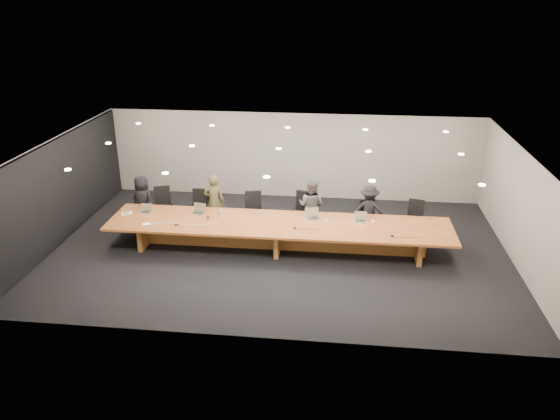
{
  "coord_description": "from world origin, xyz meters",
  "views": [
    {
      "loc": [
        1.52,
        -12.99,
        6.47
      ],
      "look_at": [
        0.0,
        0.3,
        1.0
      ],
      "focal_mm": 35.0,
      "sensor_mm": 36.0,
      "label": 1
    }
  ],
  "objects_px": {
    "mic_left": "(176,224)",
    "person_a": "(143,201)",
    "person_c": "(311,206)",
    "water_bottle": "(221,213)",
    "chair_mid_left": "(254,211)",
    "person_b": "(214,202)",
    "person_d": "(369,210)",
    "mic_center": "(295,228)",
    "chair_mid_right": "(303,212)",
    "chair_far_left": "(163,206)",
    "paper_cup_near": "(327,221)",
    "paper_cup_far": "(373,222)",
    "chair_left": "(200,209)",
    "chair_right": "(369,218)",
    "laptop_b": "(198,209)",
    "laptop_d": "(313,214)",
    "amber_mug": "(208,217)",
    "chair_far_right": "(414,219)",
    "mic_right": "(392,236)",
    "laptop_a": "(145,209)",
    "av_box": "(146,224)",
    "laptop_e": "(361,217)"
  },
  "relations": [
    {
      "from": "chair_mid_right",
      "to": "laptop_d",
      "type": "bearing_deg",
      "value": -58.37
    },
    {
      "from": "chair_mid_right",
      "to": "laptop_e",
      "type": "relative_size",
      "value": 3.71
    },
    {
      "from": "water_bottle",
      "to": "mic_center",
      "type": "xyz_separation_m",
      "value": [
        2.04,
        -0.54,
        -0.09
      ]
    },
    {
      "from": "laptop_e",
      "to": "laptop_b",
      "type": "bearing_deg",
      "value": 179.71
    },
    {
      "from": "chair_far_right",
      "to": "laptop_e",
      "type": "bearing_deg",
      "value": -134.5
    },
    {
      "from": "chair_far_right",
      "to": "person_d",
      "type": "xyz_separation_m",
      "value": [
        -1.26,
        -0.0,
        0.19
      ]
    },
    {
      "from": "chair_mid_left",
      "to": "person_d",
      "type": "height_order",
      "value": "person_d"
    },
    {
      "from": "laptop_e",
      "to": "chair_left",
      "type": "bearing_deg",
      "value": 169.81
    },
    {
      "from": "chair_far_left",
      "to": "mic_right",
      "type": "height_order",
      "value": "chair_far_left"
    },
    {
      "from": "person_c",
      "to": "laptop_b",
      "type": "distance_m",
      "value": 3.17
    },
    {
      "from": "chair_mid_right",
      "to": "chair_far_left",
      "type": "bearing_deg",
      "value": -173.22
    },
    {
      "from": "mic_right",
      "to": "av_box",
      "type": "bearing_deg",
      "value": -179.73
    },
    {
      "from": "chair_left",
      "to": "chair_right",
      "type": "distance_m",
      "value": 4.82
    },
    {
      "from": "av_box",
      "to": "mic_left",
      "type": "relative_size",
      "value": 1.92
    },
    {
      "from": "person_a",
      "to": "chair_far_left",
      "type": "bearing_deg",
      "value": -147.82
    },
    {
      "from": "person_d",
      "to": "laptop_e",
      "type": "bearing_deg",
      "value": 81.0
    },
    {
      "from": "laptop_d",
      "to": "chair_right",
      "type": "bearing_deg",
      "value": 11.03
    },
    {
      "from": "person_b",
      "to": "mic_right",
      "type": "relative_size",
      "value": 14.25
    },
    {
      "from": "chair_far_right",
      "to": "laptop_a",
      "type": "xyz_separation_m",
      "value": [
        -7.36,
        -0.93,
        0.34
      ]
    },
    {
      "from": "person_a",
      "to": "paper_cup_near",
      "type": "height_order",
      "value": "person_a"
    },
    {
      "from": "paper_cup_near",
      "to": "paper_cup_far",
      "type": "distance_m",
      "value": 1.2
    },
    {
      "from": "laptop_a",
      "to": "mic_right",
      "type": "xyz_separation_m",
      "value": [
        6.61,
        -0.8,
        -0.1
      ]
    },
    {
      "from": "chair_right",
      "to": "laptop_a",
      "type": "height_order",
      "value": "chair_right"
    },
    {
      "from": "chair_far_right",
      "to": "av_box",
      "type": "xyz_separation_m",
      "value": [
        -7.05,
        -1.76,
        0.24
      ]
    },
    {
      "from": "chair_mid_left",
      "to": "chair_far_right",
      "type": "relative_size",
      "value": 1.06
    },
    {
      "from": "mic_left",
      "to": "person_a",
      "type": "bearing_deg",
      "value": 132.9
    },
    {
      "from": "paper_cup_near",
      "to": "paper_cup_far",
      "type": "xyz_separation_m",
      "value": [
        1.2,
        0.04,
        0.0
      ]
    },
    {
      "from": "chair_left",
      "to": "chair_right",
      "type": "xyz_separation_m",
      "value": [
        4.82,
        0.03,
        -0.06
      ]
    },
    {
      "from": "person_d",
      "to": "laptop_d",
      "type": "distance_m",
      "value": 1.74
    },
    {
      "from": "person_c",
      "to": "water_bottle",
      "type": "distance_m",
      "value": 2.57
    },
    {
      "from": "water_bottle",
      "to": "chair_far_left",
      "type": "bearing_deg",
      "value": 152.2
    },
    {
      "from": "chair_right",
      "to": "laptop_a",
      "type": "xyz_separation_m",
      "value": [
        -6.11,
        -0.91,
        0.36
      ]
    },
    {
      "from": "person_a",
      "to": "person_b",
      "type": "bearing_deg",
      "value": -162.55
    },
    {
      "from": "laptop_b",
      "to": "water_bottle",
      "type": "xyz_separation_m",
      "value": [
        0.68,
        -0.12,
        -0.04
      ]
    },
    {
      "from": "chair_mid_left",
      "to": "person_d",
      "type": "distance_m",
      "value": 3.25
    },
    {
      "from": "chair_far_right",
      "to": "paper_cup_far",
      "type": "height_order",
      "value": "chair_far_right"
    },
    {
      "from": "chair_mid_left",
      "to": "av_box",
      "type": "relative_size",
      "value": 4.93
    },
    {
      "from": "chair_far_right",
      "to": "laptop_d",
      "type": "relative_size",
      "value": 3.0
    },
    {
      "from": "chair_right",
      "to": "mic_center",
      "type": "height_order",
      "value": "chair_right"
    },
    {
      "from": "laptop_e",
      "to": "av_box",
      "type": "distance_m",
      "value": 5.6
    },
    {
      "from": "chair_right",
      "to": "laptop_e",
      "type": "height_order",
      "value": "chair_right"
    },
    {
      "from": "amber_mug",
      "to": "mic_right",
      "type": "distance_m",
      "value": 4.84
    },
    {
      "from": "chair_mid_right",
      "to": "laptop_a",
      "type": "distance_m",
      "value": 4.36
    },
    {
      "from": "person_a",
      "to": "mic_right",
      "type": "relative_size",
      "value": 13.18
    },
    {
      "from": "laptop_a",
      "to": "av_box",
      "type": "bearing_deg",
      "value": -70.75
    },
    {
      "from": "chair_mid_left",
      "to": "person_b",
      "type": "height_order",
      "value": "person_b"
    },
    {
      "from": "mic_right",
      "to": "paper_cup_near",
      "type": "bearing_deg",
      "value": 158.39
    },
    {
      "from": "person_d",
      "to": "mic_center",
      "type": "bearing_deg",
      "value": 44.9
    },
    {
      "from": "chair_mid_right",
      "to": "amber_mug",
      "type": "relative_size",
      "value": 12.92
    },
    {
      "from": "laptop_a",
      "to": "person_a",
      "type": "bearing_deg",
      "value": 112.57
    }
  ]
}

